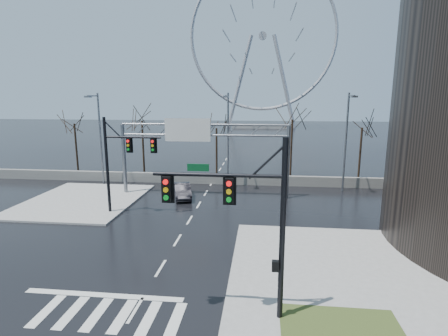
# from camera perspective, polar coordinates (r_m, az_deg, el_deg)

# --- Properties ---
(ground) EXTENTS (260.00, 260.00, 0.00)m
(ground) POSITION_cam_1_polar(r_m,az_deg,el_deg) (20.93, -10.31, -15.79)
(ground) COLOR black
(ground) RESTS_ON ground
(sidewalk_right_ext) EXTENTS (12.00, 10.00, 0.15)m
(sidewalk_right_ext) POSITION_cam_1_polar(r_m,az_deg,el_deg) (22.37, 17.59, -14.09)
(sidewalk_right_ext) COLOR gray
(sidewalk_right_ext) RESTS_ON ground
(sidewalk_far) EXTENTS (10.00, 12.00, 0.15)m
(sidewalk_far) POSITION_cam_1_polar(r_m,az_deg,el_deg) (35.38, -22.03, -4.90)
(sidewalk_far) COLOR gray
(sidewalk_far) RESTS_ON ground
(grass_strip) EXTENTS (5.00, 4.00, 0.02)m
(grass_strip) POSITION_cam_1_polar(r_m,az_deg,el_deg) (16.21, 18.96, -24.50)
(grass_strip) COLOR #35411B
(grass_strip) RESTS_ON sidewalk_near
(barrier_wall) EXTENTS (52.00, 0.50, 1.10)m
(barrier_wall) POSITION_cam_1_polar(r_m,az_deg,el_deg) (39.24, -2.06, -1.78)
(barrier_wall) COLOR slate
(barrier_wall) RESTS_ON ground
(signal_mast_near) EXTENTS (5.52, 0.41, 8.00)m
(signal_mast_near) POSITION_cam_1_polar(r_m,az_deg,el_deg) (14.52, 4.23, -7.22)
(signal_mast_near) COLOR black
(signal_mast_near) RESTS_ON ground
(signal_mast_far) EXTENTS (4.72, 0.41, 8.00)m
(signal_mast_far) POSITION_cam_1_polar(r_m,az_deg,el_deg) (29.48, -16.67, 1.81)
(signal_mast_far) COLOR black
(signal_mast_far) RESTS_ON ground
(sign_gantry) EXTENTS (16.36, 0.40, 7.60)m
(sign_gantry) POSITION_cam_1_polar(r_m,az_deg,el_deg) (33.57, -4.00, 3.99)
(sign_gantry) COLOR slate
(sign_gantry) RESTS_ON ground
(streetlight_left) EXTENTS (0.50, 2.55, 10.00)m
(streetlight_left) POSITION_cam_1_polar(r_m,az_deg,el_deg) (40.19, -19.79, 5.58)
(streetlight_left) COLOR slate
(streetlight_left) RESTS_ON ground
(streetlight_mid) EXTENTS (0.50, 2.55, 10.00)m
(streetlight_mid) POSITION_cam_1_polar(r_m,az_deg,el_deg) (36.32, 0.59, 5.70)
(streetlight_mid) COLOR slate
(streetlight_mid) RESTS_ON ground
(streetlight_right) EXTENTS (0.50, 2.55, 10.00)m
(streetlight_right) POSITION_cam_1_polar(r_m,az_deg,el_deg) (37.10, 19.45, 5.17)
(streetlight_right) COLOR slate
(streetlight_right) RESTS_ON ground
(tree_far_left) EXTENTS (3.50, 3.50, 7.00)m
(tree_far_left) POSITION_cam_1_polar(r_m,az_deg,el_deg) (48.15, -23.19, 5.82)
(tree_far_left) COLOR black
(tree_far_left) RESTS_ON ground
(tree_left) EXTENTS (3.75, 3.75, 7.50)m
(tree_left) POSITION_cam_1_polar(r_m,az_deg,el_deg) (43.94, -13.21, 6.51)
(tree_left) COLOR black
(tree_left) RESTS_ON ground
(tree_center) EXTENTS (3.25, 3.25, 6.50)m
(tree_center) POSITION_cam_1_polar(r_m,az_deg,el_deg) (42.88, -1.23, 5.61)
(tree_center) COLOR black
(tree_center) RESTS_ON ground
(tree_right) EXTENTS (3.90, 3.90, 7.80)m
(tree_right) POSITION_cam_1_polar(r_m,az_deg,el_deg) (41.57, 11.06, 6.67)
(tree_right) COLOR black
(tree_right) RESTS_ON ground
(tree_far_right) EXTENTS (3.40, 3.40, 6.80)m
(tree_far_right) POSITION_cam_1_polar(r_m,az_deg,el_deg) (43.52, 21.56, 5.23)
(tree_far_right) COLOR black
(tree_far_right) RESTS_ON ground
(ferris_wheel) EXTENTS (45.00, 6.00, 50.91)m
(ferris_wheel) POSITION_cam_1_polar(r_m,az_deg,el_deg) (114.01, 6.30, 19.74)
(ferris_wheel) COLOR gray
(ferris_wheel) RESTS_ON ground
(car) EXTENTS (2.65, 4.51, 1.40)m
(car) POSITION_cam_1_polar(r_m,az_deg,el_deg) (33.92, -6.78, -3.71)
(car) COLOR black
(car) RESTS_ON ground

